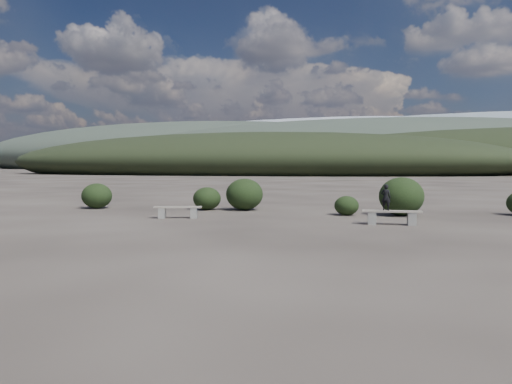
# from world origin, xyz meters

# --- Properties ---
(ground) EXTENTS (1200.00, 1200.00, 0.00)m
(ground) POSITION_xyz_m (0.00, 0.00, 0.00)
(ground) COLOR #2C2622
(ground) RESTS_ON ground
(bench_left) EXTENTS (1.73, 0.86, 0.42)m
(bench_left) POSITION_xyz_m (-3.86, 5.67, 0.26)
(bench_left) COLOR slate
(bench_left) RESTS_ON ground
(bench_right) EXTENTS (1.86, 0.49, 0.46)m
(bench_right) POSITION_xyz_m (3.52, 5.55, 0.28)
(bench_right) COLOR slate
(bench_right) RESTS_ON ground
(seated_person) EXTENTS (0.34, 0.26, 0.83)m
(seated_person) POSITION_xyz_m (3.33, 5.54, 0.88)
(seated_person) COLOR black
(seated_person) RESTS_ON bench_right
(shrub_a) EXTENTS (1.18, 1.18, 0.97)m
(shrub_a) POSITION_xyz_m (-4.02, 9.11, 0.48)
(shrub_a) COLOR black
(shrub_a) RESTS_ON ground
(shrub_b) EXTENTS (1.56, 1.56, 1.34)m
(shrub_b) POSITION_xyz_m (-2.44, 9.38, 0.67)
(shrub_b) COLOR black
(shrub_b) RESTS_ON ground
(shrub_c) EXTENTS (0.92, 0.92, 0.74)m
(shrub_c) POSITION_xyz_m (1.90, 8.26, 0.37)
(shrub_c) COLOR black
(shrub_c) RESTS_ON ground
(shrub_d) EXTENTS (1.66, 1.66, 1.45)m
(shrub_d) POSITION_xyz_m (3.89, 8.63, 0.72)
(shrub_d) COLOR black
(shrub_d) RESTS_ON ground
(shrub_f) EXTENTS (1.30, 1.30, 1.10)m
(shrub_f) POSITION_xyz_m (-8.95, 8.57, 0.55)
(shrub_f) COLOR black
(shrub_f) RESTS_ON ground
(mountain_ridges) EXTENTS (500.00, 400.00, 56.00)m
(mountain_ridges) POSITION_xyz_m (-7.48, 339.06, 10.84)
(mountain_ridges) COLOR black
(mountain_ridges) RESTS_ON ground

